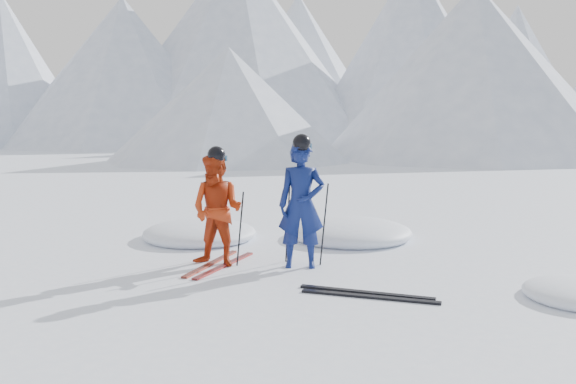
% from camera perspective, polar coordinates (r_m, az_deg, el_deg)
% --- Properties ---
extents(ground, '(160.00, 160.00, 0.00)m').
position_cam_1_polar(ground, '(7.94, 9.58, -9.03)').
color(ground, white).
rests_on(ground, ground).
extents(skier_blue, '(0.79, 0.68, 1.83)m').
position_cam_1_polar(skier_blue, '(8.80, 1.27, -1.22)').
color(skier_blue, '#0E1A55').
rests_on(skier_blue, ground).
extents(skier_red, '(0.87, 0.72, 1.65)m').
position_cam_1_polar(skier_red, '(8.96, -6.65, -1.70)').
color(skier_red, '#B12E0E').
rests_on(skier_red, ground).
extents(pole_blue_left, '(0.12, 0.09, 1.22)m').
position_cam_1_polar(pole_blue_left, '(9.12, -0.02, -2.87)').
color(pole_blue_left, black).
rests_on(pole_blue_left, ground).
extents(pole_blue_right, '(0.12, 0.07, 1.22)m').
position_cam_1_polar(pole_blue_right, '(8.97, 3.40, -3.05)').
color(pole_blue_right, black).
rests_on(pole_blue_right, ground).
extents(pole_red_left, '(0.11, 0.09, 1.10)m').
position_cam_1_polar(pole_red_left, '(9.38, -7.29, -3.02)').
color(pole_red_left, black).
rests_on(pole_red_left, ground).
extents(pole_red_right, '(0.11, 0.08, 1.10)m').
position_cam_1_polar(pole_red_right, '(8.97, -4.50, -3.44)').
color(pole_red_right, black).
rests_on(pole_red_right, ground).
extents(ski_worn_left, '(0.35, 1.69, 0.03)m').
position_cam_1_polar(ski_worn_left, '(9.19, -7.20, -6.65)').
color(ski_worn_left, black).
rests_on(ski_worn_left, ground).
extents(ski_worn_right, '(0.23, 1.70, 0.03)m').
position_cam_1_polar(ski_worn_right, '(9.06, -5.94, -6.83)').
color(ski_worn_right, black).
rests_on(ski_worn_right, ground).
extents(ski_loose_a, '(1.70, 0.31, 0.03)m').
position_cam_1_polar(ski_loose_a, '(7.73, 7.32, -9.31)').
color(ski_loose_a, black).
rests_on(ski_loose_a, ground).
extents(ski_loose_b, '(1.69, 0.36, 0.03)m').
position_cam_1_polar(ski_loose_b, '(7.56, 7.65, -9.69)').
color(ski_loose_b, black).
rests_on(ski_loose_b, ground).
extents(snow_lumps, '(9.68, 5.18, 0.49)m').
position_cam_1_polar(snow_lumps, '(10.18, 4.05, -5.34)').
color(snow_lumps, white).
rests_on(snow_lumps, ground).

